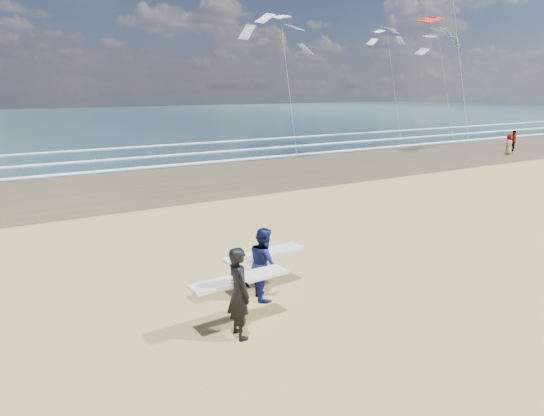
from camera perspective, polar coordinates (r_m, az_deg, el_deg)
wet_sand_strip at (r=35.91m, az=12.30°, el=5.62°), size 220.00×12.00×0.01m
ocean at (r=83.63m, az=-14.22°, el=10.17°), size 220.00×100.00×0.02m
foam_breakers at (r=43.73m, az=3.18°, el=7.44°), size 220.00×11.70×0.05m
surfer_near at (r=10.13m, az=-3.89°, el=-9.73°), size 2.22×1.03×1.96m
surfer_far at (r=11.94m, az=-0.93°, el=-6.41°), size 2.24×1.22×1.79m
beachgoer_0 at (r=41.70m, az=26.10°, el=6.73°), size 0.90×0.76×1.57m
beachgoer_1 at (r=44.12m, az=26.53°, el=7.09°), size 1.01×0.97×1.68m
kite_0 at (r=38.13m, az=20.96°, el=18.24°), size 7.19×4.89×14.30m
kite_1 at (r=39.68m, az=1.68°, el=16.53°), size 6.58×4.82×11.76m
kite_2 at (r=54.71m, az=19.52°, el=14.99°), size 6.02×4.76×12.01m
kite_5 at (r=54.58m, az=13.99°, el=15.01°), size 4.84×4.63×12.18m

